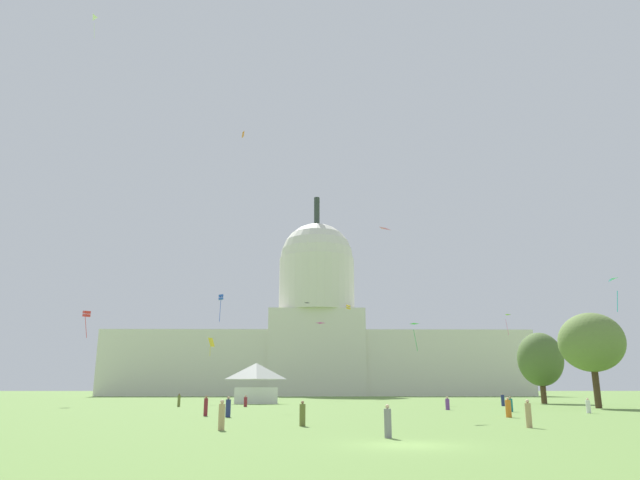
{
  "coord_description": "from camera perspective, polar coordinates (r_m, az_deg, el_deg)",
  "views": [
    {
      "loc": [
        -4.23,
        -26.95,
        2.49
      ],
      "look_at": [
        -2.35,
        106.95,
        36.84
      ],
      "focal_mm": 32.31,
      "sensor_mm": 36.0,
      "label": 1
    }
  ],
  "objects": [
    {
      "name": "kite_orange_high",
      "position": [
        108.75,
        -7.63,
        10.33
      ],
      "size": [
        0.49,
        0.79,
        1.24
      ],
      "rotation": [
        0.0,
        0.0,
        4.49
      ],
      "color": "orange"
    },
    {
      "name": "person_teal_edge_west",
      "position": [
        65.9,
        18.36,
        -15.24
      ],
      "size": [
        0.61,
        0.61,
        1.55
      ],
      "rotation": [
        0.0,
        0.0,
        5.3
      ],
      "color": "#1E757A",
      "rests_on": "ground_plane"
    },
    {
      "name": "tree_east_mid",
      "position": [
        100.5,
        20.99,
        -10.98
      ],
      "size": [
        9.09,
        9.35,
        11.07
      ],
      "color": "#4C3823",
      "rests_on": "ground_plane"
    },
    {
      "name": "person_maroon_front_center",
      "position": [
        54.44,
        -11.25,
        -15.88
      ],
      "size": [
        0.48,
        0.48,
        1.77
      ],
      "rotation": [
        0.0,
        0.0,
        3.67
      ],
      "color": "maroon",
      "rests_on": "ground_plane"
    },
    {
      "name": "capitol_building",
      "position": [
        177.63,
        -0.33,
        -9.47
      ],
      "size": [
        125.94,
        23.35,
        62.03
      ],
      "color": "silver",
      "rests_on": "ground_plane"
    },
    {
      "name": "person_maroon_mid_right",
      "position": [
        79.16,
        -7.39,
        -15.6
      ],
      "size": [
        0.51,
        0.51,
        1.48
      ],
      "rotation": [
        0.0,
        0.0,
        3.01
      ],
      "color": "maroon",
      "rests_on": "ground_plane"
    },
    {
      "name": "event_tent",
      "position": [
        94.1,
        -6.36,
        -13.86
      ],
      "size": [
        7.48,
        5.51,
        6.25
      ],
      "rotation": [
        0.0,
        0.0,
        0.12
      ],
      "color": "white",
      "rests_on": "ground_plane"
    },
    {
      "name": "tree_east_far",
      "position": [
        80.91,
        25.28,
        -9.16
      ],
      "size": [
        10.91,
        10.85,
        11.67
      ],
      "color": "#42301E",
      "rests_on": "ground_plane"
    },
    {
      "name": "kite_magenta_low",
      "position": [
        126.5,
        -0.0,
        -8.47
      ],
      "size": [
        1.72,
        1.0,
        0.28
      ],
      "rotation": [
        0.0,
        0.0,
        3.3
      ],
      "color": "#D1339E"
    },
    {
      "name": "kite_blue_low",
      "position": [
        89.21,
        -9.79,
        -5.68
      ],
      "size": [
        0.86,
        0.82,
        4.2
      ],
      "rotation": [
        0.0,
        0.0,
        4.92
      ],
      "color": "blue"
    },
    {
      "name": "person_tan_back_left",
      "position": [
        40.47,
        19.95,
        -15.95
      ],
      "size": [
        0.49,
        0.49,
        1.74
      ],
      "rotation": [
        0.0,
        0.0,
        5.87
      ],
      "color": "tan",
      "rests_on": "ground_plane"
    },
    {
      "name": "kite_green_low",
      "position": [
        92.2,
        9.3,
        -8.48
      ],
      "size": [
        1.34,
        0.99,
        4.09
      ],
      "rotation": [
        0.0,
        0.0,
        6.0
      ],
      "color": "green"
    },
    {
      "name": "person_navy_lawn_far_left",
      "position": [
        52.1,
        -9.08,
        -16.08
      ],
      "size": [
        0.52,
        0.52,
        1.74
      ],
      "rotation": [
        0.0,
        0.0,
        1.82
      ],
      "color": "navy",
      "rests_on": "ground_plane"
    },
    {
      "name": "kite_black_mid",
      "position": [
        139.9,
        -1.36,
        -6.42
      ],
      "size": [
        1.4,
        1.06,
        0.17
      ],
      "rotation": [
        0.0,
        0.0,
        3.51
      ],
      "color": "black"
    },
    {
      "name": "person_white_near_tree_west",
      "position": [
        65.07,
        25.03,
        -14.71
      ],
      "size": [
        0.59,
        0.59,
        1.45
      ],
      "rotation": [
        0.0,
        0.0,
        5.67
      ],
      "color": "silver",
      "rests_on": "ground_plane"
    },
    {
      "name": "person_tan_mid_left",
      "position": [
        36.56,
        -9.72,
        -16.81
      ],
      "size": [
        0.54,
        0.54,
        1.77
      ],
      "rotation": [
        0.0,
        0.0,
        3.8
      ],
      "color": "tan",
      "rests_on": "ground_plane"
    },
    {
      "name": "kite_pink_mid",
      "position": [
        59.49,
        6.13,
        0.89
      ],
      "size": [
        1.42,
        1.36,
        0.2
      ],
      "rotation": [
        0.0,
        0.0,
        3.89
      ],
      "color": "pink"
    },
    {
      "name": "ground_plane",
      "position": [
        27.39,
        8.57,
        -19.45
      ],
      "size": [
        800.0,
        800.0,
        0.0
      ],
      "primitive_type": "plane",
      "color": "olive"
    },
    {
      "name": "kite_gold_mid",
      "position": [
        139.14,
        2.82,
        -6.65
      ],
      "size": [
        1.16,
        1.15,
        1.18
      ],
      "rotation": [
        0.0,
        0.0,
        4.01
      ],
      "color": "gold"
    },
    {
      "name": "person_grey_front_left",
      "position": [
        30.88,
        6.73,
        -17.52
      ],
      "size": [
        0.43,
        0.43,
        1.64
      ],
      "rotation": [
        0.0,
        0.0,
        1.4
      ],
      "color": "gray",
      "rests_on": "ground_plane"
    },
    {
      "name": "kite_lime_low",
      "position": [
        123.4,
        17.98,
        -7.38
      ],
      "size": [
        1.23,
        0.99,
        3.78
      ],
      "rotation": [
        0.0,
        0.0,
        3.52
      ],
      "color": "#8CD133"
    },
    {
      "name": "person_orange_edge_east",
      "position": [
        53.63,
        18.15,
        -15.56
      ],
      "size": [
        0.58,
        0.58,
        1.68
      ],
      "rotation": [
        0.0,
        0.0,
        1.83
      ],
      "color": "orange",
      "rests_on": "ground_plane"
    },
    {
      "name": "person_olive_back_center",
      "position": [
        39.81,
        -1.75,
        -16.9
      ],
      "size": [
        0.55,
        0.55,
        1.63
      ],
      "rotation": [
        0.0,
        0.0,
        0.64
      ],
      "color": "olive",
      "rests_on": "ground_plane"
    },
    {
      "name": "kite_yellow_low",
      "position": [
        94.69,
        -10.71,
        -9.98
      ],
      "size": [
        0.99,
        1.17,
        2.85
      ],
      "rotation": [
        0.0,
        0.0,
        3.47
      ],
      "color": "yellow"
    },
    {
      "name": "kite_red_low",
      "position": [
        92.86,
        -22.12,
        -6.82
      ],
      "size": [
        1.27,
        1.27,
        3.99
      ],
      "rotation": [
        0.0,
        0.0,
        3.86
      ],
      "color": "red"
    },
    {
      "name": "person_navy_back_right",
      "position": [
        85.53,
        17.66,
        -14.9
      ],
      "size": [
        0.59,
        0.59,
        1.68
      ],
      "rotation": [
        0.0,
        0.0,
        1.88
      ],
      "color": "navy",
      "rests_on": "ground_plane"
    },
    {
      "name": "kite_cyan_low",
      "position": [
        63.03,
        27.49,
        -3.78
      ],
      "size": [
        1.28,
        1.73,
        3.12
      ],
      "rotation": [
        0.0,
        0.0,
        1.23
      ],
      "color": "#33BCDB"
    },
    {
      "name": "person_olive_lawn_far_right",
      "position": [
        81.27,
        -13.8,
        -15.19
      ],
      "size": [
        0.39,
        0.39,
        1.7
      ],
      "rotation": [
        0.0,
        0.0,
        6.25
      ],
      "color": "olive",
      "rests_on": "ground_plane"
    },
    {
      "name": "person_purple_near_tree_east",
      "position": [
        69.54,
        12.51,
        -15.57
      ],
      "size": [
        0.65,
        0.65,
        1.49
      ],
      "rotation": [
        0.0,
        0.0,
        0.73
      ],
      "color": "#703D93",
      "rests_on": "ground_plane"
    },
    {
      "name": "kite_white_high",
      "position": [
        101.45,
        -21.19,
        19.61
      ],
      "size": [
        1.18,
        1.57,
        3.36
      ],
      "rotation": [
        0.0,
        0.0,
        1.92
      ],
      "color": "white"
    }
  ]
}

